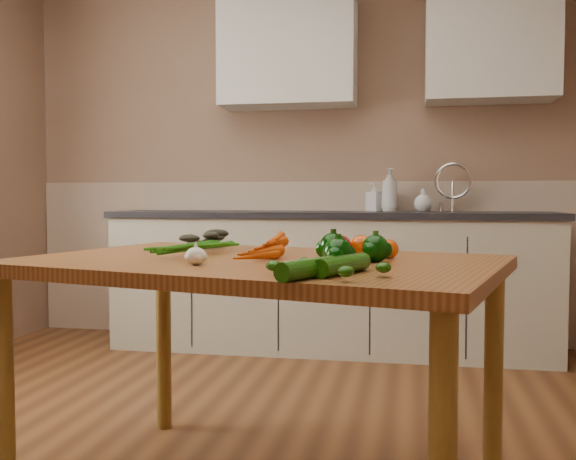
# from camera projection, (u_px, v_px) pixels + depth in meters

# --- Properties ---
(room) EXTENTS (4.04, 5.04, 2.64)m
(room) POSITION_uv_depth(u_px,v_px,m) (200.00, 124.00, 2.20)
(room) COLOR brown
(room) RESTS_ON ground
(counter_run) EXTENTS (2.84, 0.64, 1.14)m
(counter_run) POSITION_uv_depth(u_px,v_px,m) (331.00, 279.00, 4.17)
(counter_run) COLOR #B5AF96
(counter_run) RESTS_ON ground
(upper_cabinets) EXTENTS (2.15, 0.35, 0.70)m
(upper_cabinets) POSITION_uv_depth(u_px,v_px,m) (381.00, 50.00, 4.17)
(upper_cabinets) COLOR silver
(upper_cabinets) RESTS_ON room
(table) EXTENTS (1.68, 1.30, 0.80)m
(table) POSITION_uv_depth(u_px,v_px,m) (258.00, 286.00, 2.07)
(table) COLOR #995B2C
(table) RESTS_ON ground
(soap_bottle_a) EXTENTS (0.15, 0.15, 0.28)m
(soap_bottle_a) POSITION_uv_depth(u_px,v_px,m) (390.00, 190.00, 4.21)
(soap_bottle_a) COLOR silver
(soap_bottle_a) RESTS_ON counter_run
(soap_bottle_b) EXTENTS (0.12, 0.12, 0.19)m
(soap_bottle_b) POSITION_uv_depth(u_px,v_px,m) (375.00, 197.00, 4.27)
(soap_bottle_b) COLOR silver
(soap_bottle_b) RESTS_ON counter_run
(soap_bottle_c) EXTENTS (0.17, 0.17, 0.15)m
(soap_bottle_c) POSITION_uv_depth(u_px,v_px,m) (423.00, 200.00, 4.18)
(soap_bottle_c) COLOR silver
(soap_bottle_c) RESTS_ON counter_run
(carrot_bunch) EXTENTS (0.32, 0.27, 0.07)m
(carrot_bunch) POSITION_uv_depth(u_px,v_px,m) (244.00, 246.00, 2.10)
(carrot_bunch) COLOR #CE4704
(carrot_bunch) RESTS_ON table
(leafy_greens) EXTENTS (0.21, 0.19, 0.11)m
(leafy_greens) POSITION_uv_depth(u_px,v_px,m) (203.00, 235.00, 2.48)
(leafy_greens) COLOR black
(leafy_greens) RESTS_ON table
(garlic_bulb) EXTENTS (0.06, 0.06, 0.05)m
(garlic_bulb) POSITION_uv_depth(u_px,v_px,m) (196.00, 256.00, 1.87)
(garlic_bulb) COLOR white
(garlic_bulb) RESTS_ON table
(pepper_a) EXTENTS (0.09, 0.09, 0.09)m
(pepper_a) POSITION_uv_depth(u_px,v_px,m) (333.00, 248.00, 1.96)
(pepper_a) COLOR #033302
(pepper_a) RESTS_ON table
(pepper_b) EXTENTS (0.08, 0.08, 0.08)m
(pepper_b) POSITION_uv_depth(u_px,v_px,m) (376.00, 249.00, 1.95)
(pepper_b) COLOR #033302
(pepper_b) RESTS_ON table
(pepper_c) EXTENTS (0.08, 0.08, 0.08)m
(pepper_c) POSITION_uv_depth(u_px,v_px,m) (338.00, 254.00, 1.77)
(pepper_c) COLOR #033302
(pepper_c) RESTS_ON table
(tomato_a) EXTENTS (0.08, 0.08, 0.07)m
(tomato_a) POSITION_uv_depth(u_px,v_px,m) (339.00, 246.00, 2.11)
(tomato_a) COLOR #950208
(tomato_a) RESTS_ON table
(tomato_b) EXTENTS (0.08, 0.08, 0.07)m
(tomato_b) POSITION_uv_depth(u_px,v_px,m) (361.00, 246.00, 2.13)
(tomato_b) COLOR #D44305
(tomato_b) RESTS_ON table
(tomato_c) EXTENTS (0.07, 0.07, 0.06)m
(tomato_c) POSITION_uv_depth(u_px,v_px,m) (388.00, 249.00, 2.06)
(tomato_c) COLOR #D44305
(tomato_c) RESTS_ON table
(zucchini_a) EXTENTS (0.13, 0.23, 0.05)m
(zucchini_a) POSITION_uv_depth(u_px,v_px,m) (343.00, 265.00, 1.65)
(zucchini_a) COLOR #134707
(zucchini_a) RESTS_ON table
(zucchini_b) EXTENTS (0.14, 0.21, 0.05)m
(zucchini_b) POSITION_uv_depth(u_px,v_px,m) (308.00, 268.00, 1.56)
(zucchini_b) COLOR #134707
(zucchini_b) RESTS_ON table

